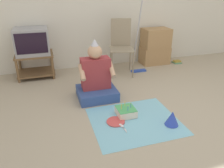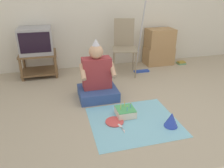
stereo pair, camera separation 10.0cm
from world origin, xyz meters
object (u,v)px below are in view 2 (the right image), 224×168
(cardboard_box_stack, at_px, (159,47))
(party_hat_blue, at_px, (171,119))
(folding_chair, at_px, (124,43))
(book_pile, at_px, (181,63))
(dust_mop, at_px, (141,52))
(birthday_cake, at_px, (125,112))
(tv, at_px, (36,40))
(person_seated, at_px, (97,80))
(paper_plate, at_px, (115,122))

(cardboard_box_stack, height_order, party_hat_blue, cardboard_box_stack)
(folding_chair, relative_size, book_pile, 6.25)
(dust_mop, relative_size, birthday_cake, 5.58)
(tv, bearing_deg, folding_chair, -9.71)
(party_hat_blue, bearing_deg, tv, 126.26)
(book_pile, xyz_separation_m, birthday_cake, (-1.71, -1.57, 0.03))
(person_seated, height_order, paper_plate, person_seated)
(party_hat_blue, bearing_deg, birthday_cake, 141.14)
(person_seated, distance_m, party_hat_blue, 1.15)
(person_seated, bearing_deg, book_pile, 26.80)
(paper_plate, bearing_deg, cardboard_box_stack, 51.90)
(dust_mop, distance_m, birthday_cake, 1.65)
(book_pile, distance_m, person_seated, 2.18)
(person_seated, bearing_deg, dust_mop, 40.55)
(dust_mop, distance_m, person_seated, 1.30)
(folding_chair, height_order, dust_mop, dust_mop)
(folding_chair, distance_m, cardboard_box_stack, 0.89)
(cardboard_box_stack, bearing_deg, tv, -179.21)
(book_pile, xyz_separation_m, person_seated, (-1.94, -0.98, 0.24))
(cardboard_box_stack, distance_m, birthday_cake, 2.14)
(folding_chair, distance_m, person_seated, 1.09)
(party_hat_blue, bearing_deg, folding_chair, 90.00)
(party_hat_blue, bearing_deg, paper_plate, 158.26)
(tv, distance_m, dust_mop, 1.84)
(cardboard_box_stack, xyz_separation_m, book_pile, (0.46, -0.14, -0.33))
(folding_chair, distance_m, paper_plate, 1.72)
(party_hat_blue, height_order, paper_plate, party_hat_blue)
(folding_chair, distance_m, party_hat_blue, 1.82)
(dust_mop, relative_size, book_pile, 8.18)
(book_pile, relative_size, birthday_cake, 0.68)
(book_pile, bearing_deg, person_seated, -153.20)
(birthday_cake, bearing_deg, folding_chair, 73.14)
(cardboard_box_stack, relative_size, dust_mop, 0.57)
(paper_plate, bearing_deg, book_pile, 41.74)
(folding_chair, relative_size, party_hat_blue, 5.54)
(birthday_cake, distance_m, paper_plate, 0.20)
(cardboard_box_stack, bearing_deg, person_seated, -143.00)
(dust_mop, bearing_deg, party_hat_blue, -100.42)
(party_hat_blue, distance_m, paper_plate, 0.65)
(tv, distance_m, party_hat_blue, 2.56)
(tv, bearing_deg, party_hat_blue, -53.74)
(book_pile, distance_m, paper_plate, 2.51)
(tv, relative_size, folding_chair, 0.56)
(tv, bearing_deg, dust_mop, -7.69)
(folding_chair, xyz_separation_m, paper_plate, (-0.60, -1.53, -0.53))
(folding_chair, bearing_deg, paper_plate, -111.33)
(folding_chair, distance_m, book_pile, 1.39)
(cardboard_box_stack, bearing_deg, dust_mop, -151.07)
(dust_mop, distance_m, party_hat_blue, 1.82)
(person_seated, xyz_separation_m, birthday_cake, (0.23, -0.59, -0.21))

